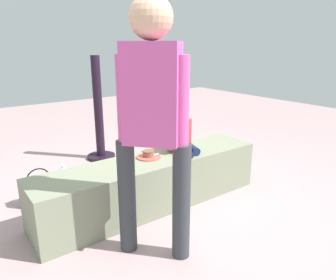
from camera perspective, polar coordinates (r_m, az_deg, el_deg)
name	(u,v)px	position (r m, az deg, el deg)	size (l,w,h in m)	color
ground_plane	(153,205)	(3.04, -2.64, -11.52)	(12.00, 12.00, 0.00)	#AC8F92
concrete_ledge	(153,182)	(2.94, -2.71, -7.58)	(2.17, 0.48, 0.46)	gray
child_seated	(180,130)	(2.97, 2.21, 1.80)	(0.29, 0.35, 0.48)	#17284C
adult_standing	(152,111)	(2.02, -2.82, 5.25)	(0.39, 0.41, 1.73)	#32373C
cake_plate	(149,155)	(2.87, -3.51, -2.75)	(0.22, 0.22, 0.07)	#E0594C
gift_bag	(126,167)	(3.51, -7.60, -4.89)	(0.20, 0.09, 0.34)	gold
railing_post	(99,120)	(4.15, -12.30, 3.51)	(0.36, 0.36, 1.31)	black
water_bottle_near_gift	(64,176)	(3.58, -18.26, -6.09)	(0.07, 0.07, 0.22)	silver
water_bottle_far_side	(62,202)	(3.05, -18.57, -10.53)	(0.06, 0.06, 0.19)	silver
cake_box_white	(165,174)	(3.55, -0.52, -6.04)	(0.26, 0.33, 0.12)	white
handbag_black_leather	(40,190)	(3.23, -22.04, -8.40)	(0.29, 0.10, 0.35)	black
handbag_brown_canvas	(189,158)	(3.91, 3.81, -3.18)	(0.33, 0.14, 0.32)	brown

